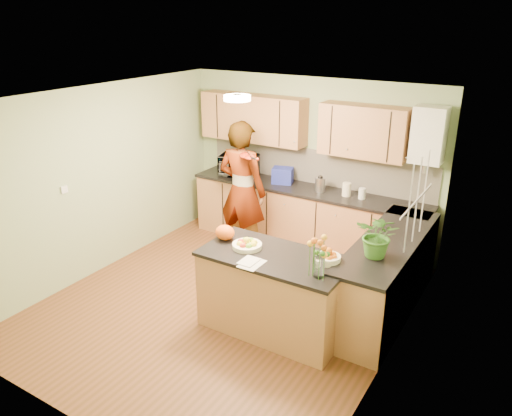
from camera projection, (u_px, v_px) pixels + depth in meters
The scene contains 28 objects.
floor at pixel (226, 303), 6.13m from camera, with size 4.50×4.50×0.00m, color #573618.
ceiling at pixel (221, 98), 5.22m from camera, with size 4.00×4.50×0.02m, color white.
wall_back at pixel (310, 162), 7.46m from camera, with size 4.00×0.02×2.50m, color #93AA79.
wall_front at pixel (59, 298), 3.89m from camera, with size 4.00×0.02×2.50m, color #93AA79.
wall_left at pixel (101, 180), 6.65m from camera, with size 0.02×4.50×2.50m, color #93AA79.
wall_right at pixel (398, 249), 4.70m from camera, with size 0.02×4.50×2.50m, color #93AA79.
back_counter at pixel (305, 218), 7.46m from camera, with size 3.64×0.62×0.94m.
right_counter at pixel (387, 276), 5.81m from camera, with size 0.62×2.24×0.94m.
splashback at pixel (316, 167), 7.42m from camera, with size 3.60×0.02×0.52m, color beige.
upper_cabinets at pixel (296, 123), 7.20m from camera, with size 3.20×0.34×0.70m.
boiler at pixel (429, 135), 6.27m from camera, with size 0.40×0.30×0.86m.
window_right at pixel (418, 200), 5.07m from camera, with size 0.01×1.30×1.05m.
light_switch at pixel (64, 189), 6.15m from camera, with size 0.02×0.09×0.09m, color white.
ceiling_lamp at pixel (237, 98), 5.48m from camera, with size 0.30×0.30×0.07m.
peninsula_island at pixel (274, 292), 5.49m from camera, with size 1.60×0.82×0.92m.
fruit_dish at pixel (247, 244), 5.48m from camera, with size 0.33×0.33×0.11m.
orange_bowl at pixel (328, 257), 5.15m from camera, with size 0.26×0.26×0.15m.
flower_vase at pixel (320, 248), 4.78m from camera, with size 0.25×0.25×0.46m.
orange_bag at pixel (225, 233), 5.66m from camera, with size 0.23×0.19×0.17m, color #E15812.
papers at pixel (252, 264), 5.13m from camera, with size 0.21×0.28×0.01m, color silver.
violinist at pixel (242, 191), 6.98m from camera, with size 0.73×0.48×2.01m, color tan.
violin at pixel (245, 155), 6.49m from camera, with size 0.54×0.21×0.11m, color #511305, non-canonical shape.
microwave at pixel (239, 165), 7.84m from camera, with size 0.59×0.40×0.32m, color white.
blue_box at pixel (283, 175), 7.48m from camera, with size 0.30×0.22×0.24m, color #212B97.
kettle at pixel (320, 184), 7.13m from camera, with size 0.15×0.15×0.28m.
jar_cream at pixel (347, 189), 6.96m from camera, with size 0.12×0.12×0.19m, color #FAEEC8.
jar_white at pixel (362, 194), 6.86m from camera, with size 0.10×0.10×0.15m, color white.
potted_plant at pixel (379, 235), 5.16m from camera, with size 0.44×0.38×0.49m, color #387025.
Camera 1 is at (3.08, -4.31, 3.32)m, focal length 35.00 mm.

